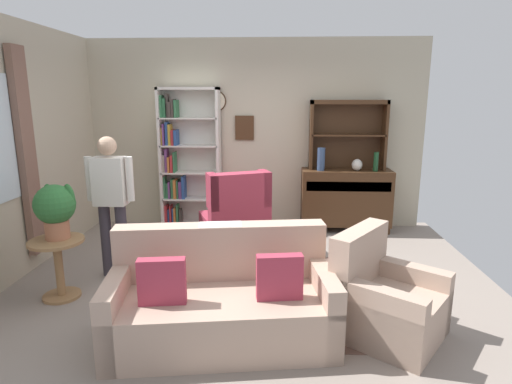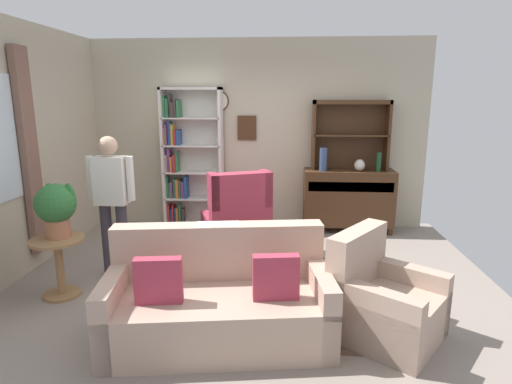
# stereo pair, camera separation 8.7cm
# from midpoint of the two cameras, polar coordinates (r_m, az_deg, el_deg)

# --- Properties ---
(ground_plane) EXTENTS (5.40, 4.60, 0.02)m
(ground_plane) POSITION_cam_midpoint_polar(r_m,az_deg,el_deg) (4.73, -0.87, -11.95)
(ground_plane) COLOR gray
(wall_back) EXTENTS (5.00, 0.09, 2.80)m
(wall_back) POSITION_cam_midpoint_polar(r_m,az_deg,el_deg) (6.44, 0.68, 7.78)
(wall_back) COLOR #BCB299
(wall_back) RESTS_ON ground_plane
(wall_left) EXTENTS (0.16, 4.20, 2.80)m
(wall_left) POSITION_cam_midpoint_polar(r_m,az_deg,el_deg) (5.15, -30.26, 4.71)
(wall_left) COLOR #BCB299
(wall_left) RESTS_ON ground_plane
(area_rug) EXTENTS (2.34, 2.04, 0.01)m
(area_rug) POSITION_cam_midpoint_polar(r_m,az_deg,el_deg) (4.44, 1.44, -13.49)
(area_rug) COLOR brown
(area_rug) RESTS_ON ground_plane
(bookshelf) EXTENTS (0.90, 0.30, 2.10)m
(bookshelf) POSITION_cam_midpoint_polar(r_m,az_deg,el_deg) (6.45, -8.81, 4.42)
(bookshelf) COLOR silver
(bookshelf) RESTS_ON ground_plane
(sideboard) EXTENTS (1.30, 0.45, 0.92)m
(sideboard) POSITION_cam_midpoint_polar(r_m,az_deg,el_deg) (6.38, 12.73, -0.73)
(sideboard) COLOR #422816
(sideboard) RESTS_ON ground_plane
(sideboard_hutch) EXTENTS (1.10, 0.26, 1.00)m
(sideboard_hutch) POSITION_cam_midpoint_polar(r_m,az_deg,el_deg) (6.33, 13.06, 8.78)
(sideboard_hutch) COLOR #422816
(sideboard_hutch) RESTS_ON sideboard
(vase_tall) EXTENTS (0.11, 0.11, 0.33)m
(vase_tall) POSITION_cam_midpoint_polar(r_m,az_deg,el_deg) (6.15, 9.50, 4.37)
(vase_tall) COLOR #33476B
(vase_tall) RESTS_ON sideboard
(vase_round) EXTENTS (0.15, 0.15, 0.17)m
(vase_round) POSITION_cam_midpoint_polar(r_m,az_deg,el_deg) (6.24, 14.22, 3.54)
(vase_round) COLOR beige
(vase_round) RESTS_ON sideboard
(bottle_wine) EXTENTS (0.07, 0.07, 0.28)m
(bottle_wine) POSITION_cam_midpoint_polar(r_m,az_deg,el_deg) (6.26, 16.63, 3.91)
(bottle_wine) COLOR #194223
(bottle_wine) RESTS_ON sideboard
(couch_floral) EXTENTS (1.90, 1.09, 0.90)m
(couch_floral) POSITION_cam_midpoint_polar(r_m,az_deg,el_deg) (3.60, -4.33, -14.66)
(couch_floral) COLOR tan
(couch_floral) RESTS_ON ground_plane
(armchair_floral) EXTENTS (1.07, 1.07, 0.88)m
(armchair_floral) POSITION_cam_midpoint_polar(r_m,az_deg,el_deg) (3.79, 17.42, -14.18)
(armchair_floral) COLOR tan
(armchair_floral) RESTS_ON ground_plane
(wingback_chair) EXTENTS (1.02, 1.03, 1.05)m
(wingback_chair) POSITION_cam_midpoint_polar(r_m,az_deg,el_deg) (5.54, -2.16, -3.83)
(wingback_chair) COLOR #A33347
(wingback_chair) RESTS_ON ground_plane
(plant_stand) EXTENTS (0.52, 0.52, 0.60)m
(plant_stand) POSITION_cam_midpoint_polar(r_m,az_deg,el_deg) (4.66, -24.60, -8.43)
(plant_stand) COLOR #997047
(plant_stand) RESTS_ON ground_plane
(potted_plant_large) EXTENTS (0.39, 0.39, 0.54)m
(potted_plant_large) POSITION_cam_midpoint_polar(r_m,az_deg,el_deg) (4.55, -24.90, -1.75)
(potted_plant_large) COLOR #AD6B4C
(potted_plant_large) RESTS_ON plant_stand
(person_reading) EXTENTS (0.52, 0.20, 1.56)m
(person_reading) POSITION_cam_midpoint_polar(r_m,az_deg,el_deg) (4.84, -18.43, -0.53)
(person_reading) COLOR #38333D
(person_reading) RESTS_ON ground_plane
(coffee_table) EXTENTS (0.80, 0.50, 0.42)m
(coffee_table) POSITION_cam_midpoint_polar(r_m,az_deg,el_deg) (4.44, -0.38, -8.54)
(coffee_table) COLOR #422816
(coffee_table) RESTS_ON ground_plane
(book_stack) EXTENTS (0.22, 0.15, 0.12)m
(book_stack) POSITION_cam_midpoint_polar(r_m,az_deg,el_deg) (4.42, 1.30, -6.95)
(book_stack) COLOR gold
(book_stack) RESTS_ON coffee_table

